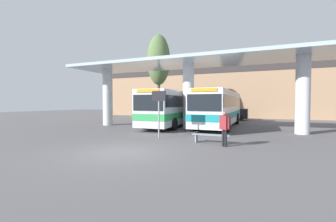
{
  "coord_description": "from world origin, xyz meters",
  "views": [
    {
      "loc": [
        5.62,
        -8.02,
        2.11
      ],
      "look_at": [
        0.0,
        5.24,
        1.6
      ],
      "focal_mm": 24.0,
      "sensor_mm": 36.0,
      "label": 1
    }
  ],
  "objects_px": {
    "transit_bus_center_bay": "(219,107)",
    "poplar_tree_behind_left": "(159,60)",
    "transit_bus_left_bay": "(173,107)",
    "info_sign_platform": "(159,104)",
    "waiting_bench_near_pillar": "(211,136)",
    "parked_car_street": "(229,112)",
    "pedestrian_waiting": "(224,125)"
  },
  "relations": [
    {
      "from": "parked_car_street",
      "to": "transit_bus_left_bay",
      "type": "bearing_deg",
      "value": -112.74
    },
    {
      "from": "transit_bus_left_bay",
      "to": "waiting_bench_near_pillar",
      "type": "height_order",
      "value": "transit_bus_left_bay"
    },
    {
      "from": "transit_bus_center_bay",
      "to": "waiting_bench_near_pillar",
      "type": "xyz_separation_m",
      "value": [
        1.05,
        -8.37,
        -1.4
      ]
    },
    {
      "from": "transit_bus_left_bay",
      "to": "poplar_tree_behind_left",
      "type": "relative_size",
      "value": 1.05
    },
    {
      "from": "transit_bus_center_bay",
      "to": "poplar_tree_behind_left",
      "type": "relative_size",
      "value": 1.13
    },
    {
      "from": "transit_bus_left_bay",
      "to": "poplar_tree_behind_left",
      "type": "bearing_deg",
      "value": -53.77
    },
    {
      "from": "poplar_tree_behind_left",
      "to": "parked_car_street",
      "type": "distance_m",
      "value": 10.77
    },
    {
      "from": "waiting_bench_near_pillar",
      "to": "info_sign_platform",
      "type": "xyz_separation_m",
      "value": [
        -3.22,
        0.42,
        1.68
      ]
    },
    {
      "from": "info_sign_platform",
      "to": "transit_bus_center_bay",
      "type": "bearing_deg",
      "value": 74.77
    },
    {
      "from": "poplar_tree_behind_left",
      "to": "parked_car_street",
      "type": "relative_size",
      "value": 2.28
    },
    {
      "from": "transit_bus_center_bay",
      "to": "info_sign_platform",
      "type": "relative_size",
      "value": 4.06
    },
    {
      "from": "transit_bus_left_bay",
      "to": "poplar_tree_behind_left",
      "type": "height_order",
      "value": "poplar_tree_behind_left"
    },
    {
      "from": "transit_bus_left_bay",
      "to": "pedestrian_waiting",
      "type": "xyz_separation_m",
      "value": [
        5.92,
        -8.19,
        -0.7
      ]
    },
    {
      "from": "pedestrian_waiting",
      "to": "transit_bus_center_bay",
      "type": "bearing_deg",
      "value": 138.16
    },
    {
      "from": "transit_bus_center_bay",
      "to": "parked_car_street",
      "type": "distance_m",
      "value": 8.73
    },
    {
      "from": "transit_bus_center_bay",
      "to": "poplar_tree_behind_left",
      "type": "xyz_separation_m",
      "value": [
        -7.8,
        3.93,
        5.37
      ]
    },
    {
      "from": "transit_bus_left_bay",
      "to": "transit_bus_center_bay",
      "type": "distance_m",
      "value": 4.14
    },
    {
      "from": "pedestrian_waiting",
      "to": "info_sign_platform",
      "type": "bearing_deg",
      "value": -158.81
    },
    {
      "from": "waiting_bench_near_pillar",
      "to": "info_sign_platform",
      "type": "relative_size",
      "value": 0.69
    },
    {
      "from": "waiting_bench_near_pillar",
      "to": "poplar_tree_behind_left",
      "type": "distance_m",
      "value": 16.6
    },
    {
      "from": "pedestrian_waiting",
      "to": "poplar_tree_behind_left",
      "type": "xyz_separation_m",
      "value": [
        -9.67,
        12.99,
        6.09
      ]
    },
    {
      "from": "transit_bus_left_bay",
      "to": "transit_bus_center_bay",
      "type": "height_order",
      "value": "transit_bus_left_bay"
    },
    {
      "from": "transit_bus_left_bay",
      "to": "pedestrian_waiting",
      "type": "height_order",
      "value": "transit_bus_left_bay"
    },
    {
      "from": "waiting_bench_near_pillar",
      "to": "poplar_tree_behind_left",
      "type": "bearing_deg",
      "value": 125.76
    },
    {
      "from": "waiting_bench_near_pillar",
      "to": "pedestrian_waiting",
      "type": "bearing_deg",
      "value": -40.31
    },
    {
      "from": "info_sign_platform",
      "to": "poplar_tree_behind_left",
      "type": "relative_size",
      "value": 0.28
    },
    {
      "from": "waiting_bench_near_pillar",
      "to": "pedestrian_waiting",
      "type": "relative_size",
      "value": 1.15
    },
    {
      "from": "transit_bus_left_bay",
      "to": "parked_car_street",
      "type": "distance_m",
      "value": 10.28
    },
    {
      "from": "transit_bus_left_bay",
      "to": "info_sign_platform",
      "type": "height_order",
      "value": "transit_bus_left_bay"
    },
    {
      "from": "info_sign_platform",
      "to": "pedestrian_waiting",
      "type": "xyz_separation_m",
      "value": [
        4.03,
        -1.1,
        -0.99
      ]
    },
    {
      "from": "pedestrian_waiting",
      "to": "poplar_tree_behind_left",
      "type": "distance_m",
      "value": 17.3
    },
    {
      "from": "transit_bus_left_bay",
      "to": "pedestrian_waiting",
      "type": "bearing_deg",
      "value": 124.0
    }
  ]
}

